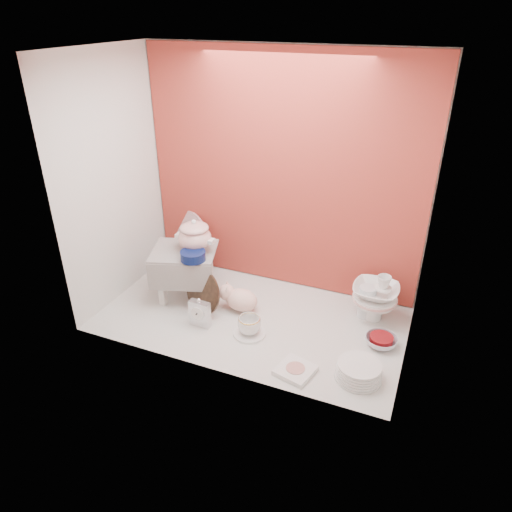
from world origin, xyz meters
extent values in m
plane|color=silver|center=(0.00, 0.00, 0.00)|extent=(1.80, 1.80, 0.00)
cube|color=#A12F28|center=(0.00, 0.50, 0.75)|extent=(1.80, 0.06, 1.50)
cube|color=silver|center=(-0.90, 0.00, 0.75)|extent=(0.06, 1.00, 1.50)
cube|color=silver|center=(0.90, 0.00, 0.75)|extent=(0.06, 1.00, 1.50)
cube|color=white|center=(0.00, 0.00, 1.50)|extent=(1.80, 1.00, 0.06)
cylinder|color=#091445|center=(-0.37, -0.02, 0.36)|extent=(0.18, 0.18, 0.06)
imported|color=silver|center=(-0.58, 0.35, 0.14)|extent=(0.32, 0.32, 0.27)
cube|color=silver|center=(-0.25, -0.19, 0.09)|extent=(0.13, 0.05, 0.18)
ellipsoid|color=beige|center=(-0.09, 0.05, 0.08)|extent=(0.30, 0.25, 0.16)
cylinder|color=white|center=(0.05, -0.15, 0.01)|extent=(0.22, 0.22, 0.01)
imported|color=white|center=(0.05, -0.15, 0.07)|extent=(0.16, 0.16, 0.10)
cube|color=white|center=(0.40, -0.36, 0.01)|extent=(0.22, 0.22, 0.03)
cylinder|color=white|center=(0.71, -0.27, 0.04)|extent=(0.27, 0.27, 0.09)
imported|color=silver|center=(0.77, 0.03, 0.03)|extent=(0.19, 0.19, 0.05)
cylinder|color=silver|center=(0.63, 0.29, 0.10)|extent=(0.13, 0.13, 0.20)
camera|label=1|loc=(0.93, -2.17, 1.68)|focal=33.19mm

